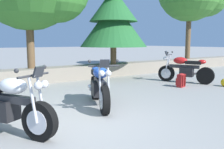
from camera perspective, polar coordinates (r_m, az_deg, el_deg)
name	(u,v)px	position (r m, az deg, el deg)	size (l,w,h in m)	color
ground_plane	(72,122)	(4.89, -9.23, -10.79)	(120.00, 120.00, 0.00)	gray
stone_wall	(11,78)	(9.29, -22.41, -0.71)	(36.00, 0.80, 0.55)	gray
motorcycle_white_near_left	(6,106)	(4.46, -23.42, -6.66)	(1.21, 1.86, 1.18)	black
motorcycle_blue_centre	(99,86)	(5.84, -2.94, -2.73)	(1.06, 1.95, 1.18)	black
motorcycle_red_far_right	(185,70)	(9.56, 16.58, 1.05)	(1.10, 1.93, 1.18)	black
rider_backpack	(181,80)	(8.62, 15.79, -1.24)	(0.33, 0.30, 0.47)	#A31E1E
pine_tree_mid_right	(113,17)	(10.81, 0.34, 13.26)	(2.91, 2.91, 3.78)	brown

